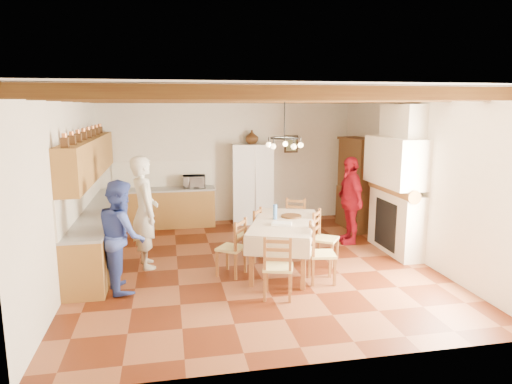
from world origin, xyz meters
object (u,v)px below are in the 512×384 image
Objects in this scene: dining_table at (283,226)px; person_man at (145,212)px; chair_right_near at (322,253)px; person_woman_red at (350,200)px; chair_right_far at (325,238)px; chair_left_far at (249,234)px; hutch at (357,184)px; microwave at (194,182)px; person_woman_blue at (122,235)px; chair_end_near at (278,266)px; chair_end_far at (294,224)px; chair_left_near at (231,247)px; refrigerator at (252,183)px.

person_man reaches higher than dining_table.
chair_right_near is 0.54× the size of person_woman_red.
person_man reaches higher than chair_right_far.
chair_left_far is at bearing -73.57° from person_woman_red.
person_woman_red is at bearing -124.70° from hutch.
person_man is (-2.77, 1.28, 0.49)m from chair_right_near.
dining_table is at bearing -67.39° from microwave.
chair_left_far is 0.57× the size of person_woman_blue.
dining_table is at bearing 131.76° from chair_right_far.
dining_table is 0.83m from chair_left_far.
chair_end_near and chair_end_far have the same top height.
chair_right_near is 1.84m from chair_end_far.
person_woman_blue is (-2.24, 0.77, 0.37)m from chair_end_near.
chair_left_near is (-3.21, -2.38, -0.56)m from hutch.
person_woman_red is at bearing 36.06° from dining_table.
person_woman_blue is at bearing 149.54° from person_man.
person_man is 3.83× the size of microwave.
hutch is 5.58m from person_woman_blue.
chair_end_near is 4.54m from microwave.
person_woman_red is at bearing -113.31° from chair_end_near.
chair_left_far is 1.00× the size of chair_right_far.
chair_right_near is 0.49× the size of person_man.
refrigerator is at bearing 88.39° from dining_table.
person_man is 2.86m from microwave.
chair_left_far is 1.38m from chair_right_far.
chair_right_near is 0.94m from chair_end_near.
dining_table is 0.88m from chair_right_near.
dining_table is 0.96m from chair_left_near.
chair_end_far is (-0.27, 1.06, 0.00)m from chair_right_far.
person_man is at bearing -80.70° from chair_left_near.
chair_right_far is 1.54m from person_woman_red.
chair_left_far is at bearing -126.75° from chair_end_far.
hutch is at bearing 57.20° from chair_end_far.
refrigerator is at bearing -142.20° from person_woman_red.
chair_end_near is 0.57× the size of person_woman_blue.
chair_left_near and chair_end_near have the same top height.
dining_table is 2.25× the size of chair_end_near.
refrigerator is 3.71× the size of microwave.
chair_end_far is 0.54× the size of person_woman_red.
chair_left_near is 0.82m from chair_left_far.
refrigerator is at bearing -50.31° from person_woman_blue.
chair_right_far is at bearing -50.54° from chair_end_far.
microwave is at bearing -33.42° from person_man.
chair_end_near is (-2.67, -3.42, -0.56)m from hutch.
hutch is at bearing -23.10° from chair_right_near.
hutch is 4.03m from chair_left_near.
refrigerator is at bearing -53.83° from person_man.
person_woman_blue is 0.95× the size of person_woman_red.
refrigerator is 2.65m from person_woman_red.
person_woman_blue is (-3.41, -0.47, 0.37)m from chair_right_far.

